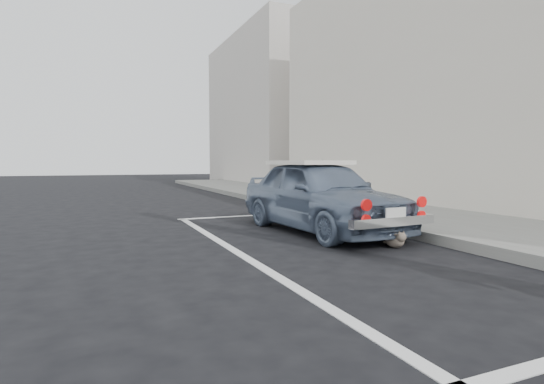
{
  "coord_description": "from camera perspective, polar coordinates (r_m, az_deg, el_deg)",
  "views": [
    {
      "loc": [
        -2.6,
        -2.03,
        1.15
      ],
      "look_at": [
        -0.34,
        3.23,
        0.75
      ],
      "focal_mm": 28.0,
      "sensor_mm": 36.0,
      "label": 1
    }
  ],
  "objects": [
    {
      "name": "ground",
      "position": [
        3.49,
        28.23,
        -15.71
      ],
      "size": [
        80.0,
        80.0,
        0.0
      ],
      "primitive_type": "plane",
      "color": "black",
      "rests_on": "ground"
    },
    {
      "name": "sidewalk",
      "position": [
        7.14,
        31.71,
        -5.26
      ],
      "size": [
        2.8,
        40.0,
        0.15
      ],
      "primitive_type": "cube",
      "color": "slate",
      "rests_on": "ground"
    },
    {
      "name": "building_far",
      "position": [
        23.95,
        -1.18,
        10.83
      ],
      "size": [
        3.5,
        10.0,
        8.0
      ],
      "primitive_type": "cube",
      "color": "beige",
      "rests_on": "ground"
    },
    {
      "name": "pline_front",
      "position": [
        9.14,
        -3.26,
        -3.21
      ],
      "size": [
        3.0,
        0.12,
        0.01
      ],
      "primitive_type": "cube",
      "color": "silver",
      "rests_on": "ground"
    },
    {
      "name": "pline_side",
      "position": [
        5.43,
        -4.5,
        -8.2
      ],
      "size": [
        0.12,
        7.0,
        0.01
      ],
      "primitive_type": "cube",
      "color": "silver",
      "rests_on": "ground"
    },
    {
      "name": "retro_coupe",
      "position": [
        7.11,
        6.47,
        -0.34
      ],
      "size": [
        1.66,
        3.66,
        1.21
      ],
      "rotation": [
        0.0,
        0.0,
        0.07
      ],
      "color": "slate",
      "rests_on": "ground"
    },
    {
      "name": "cat",
      "position": [
        5.97,
        16.27,
        -6.13
      ],
      "size": [
        0.23,
        0.47,
        0.25
      ],
      "rotation": [
        0.0,
        0.0,
        -0.06
      ],
      "color": "#695B50",
      "rests_on": "ground"
    }
  ]
}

